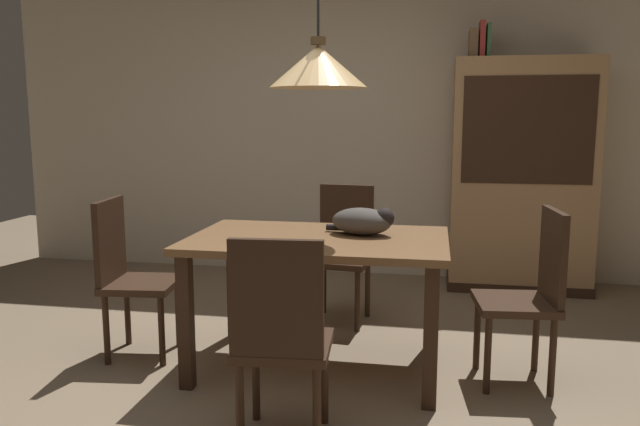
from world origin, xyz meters
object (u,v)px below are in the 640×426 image
object	(u,v)px
chair_far_back	(343,247)
chair_left_side	(128,270)
hutch_bookcase	(521,181)
chair_right_side	(531,289)
dining_table	(318,255)
book_red_tall	(482,40)
cat_sleeping	(364,221)
book_green_slim	(488,41)
book_brown_thick	(473,44)
pendant_lamp	(318,66)
chair_near_front	(281,333)

from	to	relation	value
chair_far_back	chair_left_side	size ratio (longest dim) A/B	1.00
chair_far_back	hutch_bookcase	size ratio (longest dim) A/B	0.50
chair_right_side	chair_left_side	bearing A→B (deg)	-179.57
dining_table	book_red_tall	bearing A→B (deg)	63.32
dining_table	cat_sleeping	distance (m)	0.31
chair_right_side	chair_left_side	world-z (taller)	same
chair_far_back	chair_left_side	world-z (taller)	same
cat_sleeping	book_green_slim	xyz separation A→B (m)	(0.76, 1.79, 1.15)
chair_left_side	book_brown_thick	distance (m)	3.12
hutch_bookcase	book_red_tall	size ratio (longest dim) A/B	6.61
book_red_tall	book_green_slim	xyz separation A→B (m)	(0.05, 0.00, -0.01)
pendant_lamp	book_green_slim	distance (m)	2.16
chair_near_front	chair_left_side	bearing A→B (deg)	142.53
chair_near_front	book_green_slim	size ratio (longest dim) A/B	3.58
chair_near_front	chair_right_side	distance (m)	1.43
dining_table	hutch_bookcase	bearing A→B (deg)	55.46
chair_left_side	book_red_tall	bearing A→B (deg)	42.45
chair_near_front	book_red_tall	distance (m)	3.28
cat_sleeping	book_brown_thick	bearing A→B (deg)	70.09
chair_right_side	cat_sleeping	distance (m)	0.95
dining_table	hutch_bookcase	xyz separation A→B (m)	(1.30, 1.89, 0.24)
hutch_bookcase	book_red_tall	bearing A→B (deg)	179.76
chair_right_side	book_red_tall	xyz separation A→B (m)	(-0.18, 1.89, 1.48)
pendant_lamp	book_red_tall	world-z (taller)	pendant_lamp
chair_right_side	chair_far_back	bearing A→B (deg)	142.15
cat_sleeping	dining_table	bearing A→B (deg)	-156.18
dining_table	hutch_bookcase	distance (m)	2.31
chair_right_side	book_green_slim	xyz separation A→B (m)	(-0.13, 1.89, 1.47)
chair_right_side	hutch_bookcase	size ratio (longest dim) A/B	0.50
chair_left_side	pendant_lamp	bearing A→B (deg)	0.45
chair_near_front	chair_far_back	bearing A→B (deg)	89.93
chair_right_side	pendant_lamp	size ratio (longest dim) A/B	0.72
chair_left_side	book_green_slim	xyz separation A→B (m)	(2.13, 1.90, 1.47)
book_brown_thick	book_red_tall	world-z (taller)	book_red_tall
cat_sleeping	hutch_bookcase	world-z (taller)	hutch_bookcase
chair_right_side	pendant_lamp	bearing A→B (deg)	-179.60
hutch_bookcase	book_red_tall	distance (m)	1.15
book_red_tall	book_green_slim	world-z (taller)	book_red_tall
pendant_lamp	book_red_tall	size ratio (longest dim) A/B	4.64
hutch_bookcase	book_brown_thick	distance (m)	1.15
pendant_lamp	book_brown_thick	xyz separation A→B (m)	(0.88, 1.89, 0.30)
chair_left_side	cat_sleeping	bearing A→B (deg)	4.75
cat_sleeping	chair_left_side	bearing A→B (deg)	-175.25
hutch_bookcase	cat_sleeping	bearing A→B (deg)	-120.81
chair_near_front	book_brown_thick	distance (m)	3.25
chair_near_front	cat_sleeping	distance (m)	1.06
book_red_tall	book_green_slim	distance (m)	0.05
hutch_bookcase	book_green_slim	size ratio (longest dim) A/B	7.12
chair_near_front	book_brown_thick	xyz separation A→B (m)	(0.88, 2.77, 1.45)
chair_right_side	book_green_slim	world-z (taller)	book_green_slim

